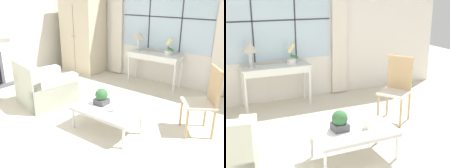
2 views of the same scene
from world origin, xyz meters
The scene contains 11 objects.
ground_plane centered at (0.00, 0.00, 0.00)m, with size 14.00×14.00×0.00m, color beige.
wall_back_windowed centered at (0.00, 3.02, 1.39)m, with size 7.20×0.14×2.80m.
armoire centered at (-2.14, 2.61, 1.02)m, with size 1.13×0.74×2.02m.
console_table centered at (-0.07, 2.73, 0.65)m, with size 1.24×0.42×0.74m.
table_lamp centered at (-0.50, 2.72, 1.10)m, with size 0.30×0.30×0.46m.
potted_orchid centered at (0.23, 2.76, 0.90)m, with size 0.20×0.16×0.38m.
armchair_upholstered centered at (-1.26, 0.57, 0.29)m, with size 1.03×1.07×0.85m.
side_chair_wooden centered at (1.54, 1.29, 0.59)m, with size 0.61×0.61×1.04m.
coffee_table centered at (0.34, 0.45, 0.34)m, with size 1.06×0.56×0.38m.
potted_plant_small centered at (0.18, 0.53, 0.51)m, with size 0.20×0.20×0.26m.
pillar_candle centered at (0.50, 0.43, 0.44)m, with size 0.10×0.10×0.14m.
Camera 1 is at (2.46, -2.22, 2.03)m, focal length 40.00 mm.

